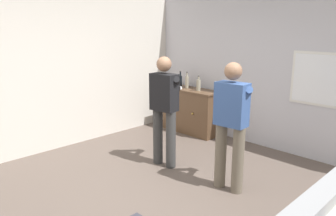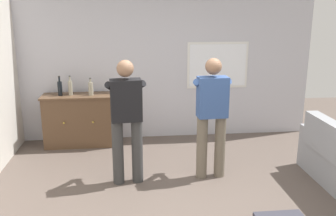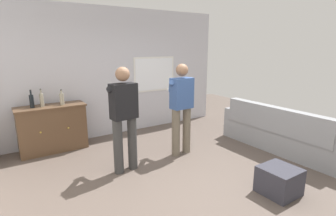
# 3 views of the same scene
# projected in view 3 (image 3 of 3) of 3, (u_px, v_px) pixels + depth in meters

# --- Properties ---
(ground) EXTENTS (10.40, 10.40, 0.00)m
(ground) POSITION_uv_depth(u_px,v_px,m) (191.00, 176.00, 4.08)
(ground) COLOR brown
(wall_back_with_window) EXTENTS (5.20, 0.15, 2.80)m
(wall_back_with_window) POSITION_uv_depth(u_px,v_px,m) (120.00, 72.00, 5.92)
(wall_back_with_window) COLOR silver
(wall_back_with_window) RESTS_ON ground
(couch) EXTENTS (0.57, 2.47, 0.89)m
(couch) POSITION_uv_depth(u_px,v_px,m) (279.00, 134.00, 5.01)
(couch) COLOR gray
(couch) RESTS_ON ground
(sideboard_cabinet) EXTENTS (1.24, 0.49, 0.89)m
(sideboard_cabinet) POSITION_uv_depth(u_px,v_px,m) (53.00, 128.00, 5.01)
(sideboard_cabinet) COLOR brown
(sideboard_cabinet) RESTS_ON ground
(bottle_wine_green) EXTENTS (0.07, 0.07, 0.33)m
(bottle_wine_green) POSITION_uv_depth(u_px,v_px,m) (32.00, 101.00, 4.70)
(bottle_wine_green) COLOR black
(bottle_wine_green) RESTS_ON sideboard_cabinet
(bottle_liquor_amber) EXTENTS (0.08, 0.08, 0.29)m
(bottle_liquor_amber) POSITION_uv_depth(u_px,v_px,m) (62.00, 99.00, 4.96)
(bottle_liquor_amber) COLOR gray
(bottle_liquor_amber) RESTS_ON sideboard_cabinet
(bottle_spirits_clear) EXTENTS (0.07, 0.07, 0.33)m
(bottle_spirits_clear) POSITION_uv_depth(u_px,v_px,m) (42.00, 100.00, 4.81)
(bottle_spirits_clear) COLOR gray
(bottle_spirits_clear) RESTS_ON sideboard_cabinet
(ottoman) EXTENTS (0.47, 0.47, 0.37)m
(ottoman) POSITION_uv_depth(u_px,v_px,m) (279.00, 181.00, 3.58)
(ottoman) COLOR #33333D
(ottoman) RESTS_ON ground
(person_standing_left) EXTENTS (0.56, 0.49, 1.68)m
(person_standing_left) POSITION_uv_depth(u_px,v_px,m) (124.00, 115.00, 4.08)
(person_standing_left) COLOR #383838
(person_standing_left) RESTS_ON ground
(person_standing_right) EXTENTS (0.56, 0.49, 1.68)m
(person_standing_right) POSITION_uv_depth(u_px,v_px,m) (181.00, 105.00, 4.75)
(person_standing_right) COLOR #6B6051
(person_standing_right) RESTS_ON ground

